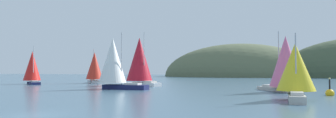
{
  "coord_description": "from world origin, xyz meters",
  "views": [
    {
      "loc": [
        16.35,
        -18.89,
        3.44
      ],
      "look_at": [
        0.0,
        33.35,
        5.37
      ],
      "focal_mm": 32.33,
      "sensor_mm": 36.0,
      "label": 1
    }
  ],
  "objects": [
    {
      "name": "sailboat_scarlet_sail",
      "position": [
        -24.31,
        48.5,
        4.11
      ],
      "size": [
        7.37,
        7.97,
        8.71
      ],
      "color": "white",
      "rests_on": "ground_plane"
    },
    {
      "name": "ground_plane",
      "position": [
        0.0,
        0.0,
        0.0
      ],
      "size": [
        360.0,
        360.0,
        0.0
      ],
      "primitive_type": "plane",
      "color": "#426075"
    },
    {
      "name": "sailboat_yellow_sail",
      "position": [
        19.89,
        17.73,
        3.5
      ],
      "size": [
        4.43,
        7.05,
        7.45
      ],
      "color": "#B7B2A8",
      "rests_on": "ground_plane"
    },
    {
      "name": "headland_center",
      "position": [
        5.0,
        135.0,
        0.0
      ],
      "size": [
        75.62,
        44.0,
        32.72
      ],
      "primitive_type": "ellipsoid",
      "color": "#5B6647",
      "rests_on": "ground_plane"
    },
    {
      "name": "sailboat_pink_spinnaker",
      "position": [
        19.69,
        30.84,
        4.51
      ],
      "size": [
        7.77,
        9.53,
        9.57
      ],
      "color": "#B7B2A8",
      "rests_on": "ground_plane"
    },
    {
      "name": "channel_buoy",
      "position": [
        24.82,
        25.78,
        0.37
      ],
      "size": [
        1.1,
        1.1,
        2.64
      ],
      "color": "gold",
      "rests_on": "ground_plane"
    },
    {
      "name": "sailboat_crimson_sail",
      "position": [
        -9.34,
        42.39,
        5.55
      ],
      "size": [
        10.03,
        8.36,
        11.5
      ],
      "color": "white",
      "rests_on": "ground_plane"
    },
    {
      "name": "sailboat_red_spinnaker",
      "position": [
        -36.22,
        40.34,
        4.12
      ],
      "size": [
        7.37,
        6.57,
        8.98
      ],
      "color": "#191E4C",
      "rests_on": "ground_plane"
    },
    {
      "name": "sailboat_white_mainsail",
      "position": [
        -8.92,
        29.48,
        4.75
      ],
      "size": [
        9.31,
        5.18,
        10.06
      ],
      "color": "#191E4C",
      "rests_on": "ground_plane"
    }
  ]
}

